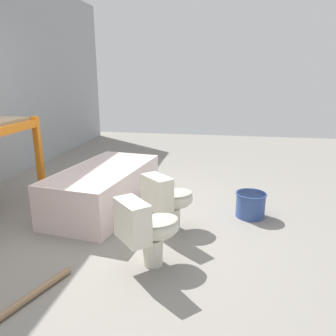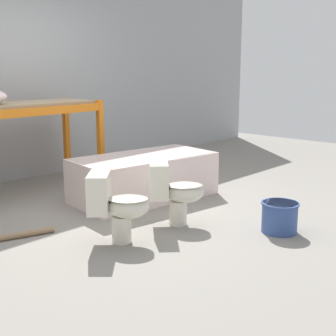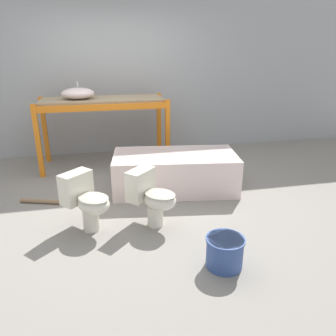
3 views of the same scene
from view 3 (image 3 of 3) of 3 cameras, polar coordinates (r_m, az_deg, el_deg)
The scene contains 9 objects.
ground_plane at distance 4.48m, azimuth -6.82°, elevation -4.13°, with size 12.00×12.00×0.00m, color gray.
warehouse_wall_rear at distance 6.00m, azimuth -9.42°, elevation 17.78°, with size 10.80×0.08×3.20m.
shelving_rack at distance 5.34m, azimuth -11.27°, elevation 10.09°, with size 2.00×0.80×1.09m.
sink_basin at distance 5.29m, azimuth -15.43°, elevation 12.41°, with size 0.49×0.40×0.25m.
bathtub_main at distance 4.42m, azimuth 1.21°, elevation -0.21°, with size 1.73×1.02×0.51m.
toilet_near at distance 3.55m, azimuth -14.02°, elevation -5.30°, with size 0.58×0.59×0.62m.
toilet_far at distance 3.53m, azimuth -2.85°, elevation -4.82°, with size 0.59×0.59×0.62m.
bucket_white at distance 3.03m, azimuth 9.84°, elevation -14.12°, with size 0.35×0.35×0.28m.
loose_pipe at distance 4.39m, azimuth -20.52°, elevation -5.49°, with size 0.64×0.26×0.06m.
Camera 3 is at (-0.33, -4.06, 1.85)m, focal length 35.00 mm.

